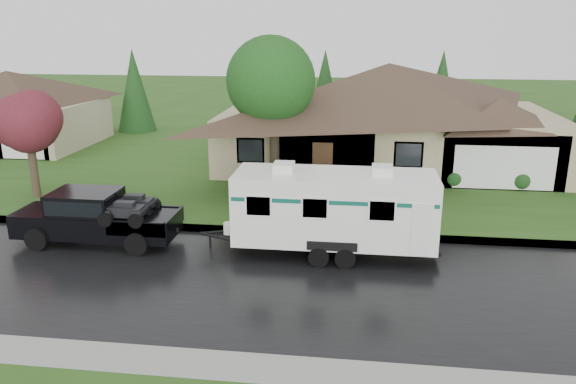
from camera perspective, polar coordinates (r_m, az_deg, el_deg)
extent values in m
plane|color=#254F18|center=(19.52, 5.29, -6.89)|extent=(140.00, 140.00, 0.00)
cube|color=black|center=(17.70, 5.04, -9.44)|extent=(140.00, 8.00, 0.01)
cube|color=gray|center=(21.57, 5.53, -4.33)|extent=(140.00, 0.50, 0.15)
cube|color=#254F18|center=(33.79, 6.28, 3.38)|extent=(140.00, 26.00, 0.15)
cube|color=tan|center=(32.51, 9.87, 5.55)|extent=(18.00, 10.00, 3.00)
pyramid|color=#3A2C20|center=(32.00, 10.24, 12.77)|extent=(19.44, 10.80, 2.60)
cube|color=tan|center=(30.37, 20.32, 3.68)|extent=(5.76, 4.00, 2.70)
cube|color=tan|center=(41.15, -26.11, 6.26)|extent=(10.00, 8.00, 2.80)
pyramid|color=#3A2C20|center=(40.78, -26.73, 10.95)|extent=(10.80, 8.64, 2.00)
cube|color=tan|center=(37.92, -23.89, 5.56)|extent=(3.20, 4.00, 2.52)
cylinder|color=#382B1E|center=(27.15, -1.37, 3.73)|extent=(0.46, 0.46, 3.10)
sphere|color=#20571C|center=(26.60, -1.42, 10.88)|extent=(4.29, 4.29, 4.29)
cylinder|color=#382B1E|center=(28.18, -24.37, 1.75)|extent=(0.37, 0.37, 2.18)
sphere|color=maroon|center=(27.73, -24.96, 6.53)|extent=(3.02, 3.02, 3.02)
sphere|color=#143814|center=(28.52, -2.61, 2.17)|extent=(1.00, 1.00, 1.00)
sphere|color=#143814|center=(28.16, 3.72, 1.96)|extent=(1.00, 1.00, 1.00)
sphere|color=#143814|center=(28.15, 10.13, 1.73)|extent=(1.00, 1.00, 1.00)
sphere|color=#143814|center=(28.50, 16.47, 1.48)|extent=(1.00, 1.00, 1.00)
sphere|color=#143814|center=(29.18, 22.58, 1.22)|extent=(1.00, 1.00, 1.00)
cube|color=black|center=(21.84, -18.79, -2.98)|extent=(5.88, 1.96, 0.84)
cube|color=black|center=(22.78, -23.74, -2.03)|extent=(1.57, 1.91, 0.34)
cube|color=black|center=(21.79, -19.90, -1.05)|extent=(2.35, 1.84, 0.88)
cube|color=black|center=(21.77, -19.91, -0.93)|extent=(2.15, 1.88, 0.54)
cube|color=black|center=(21.04, -14.27, -2.77)|extent=(2.15, 1.86, 0.06)
cylinder|color=black|center=(22.05, -24.14, -4.37)|extent=(0.82, 0.31, 0.82)
cylinder|color=black|center=(23.60, -21.79, -2.76)|extent=(0.82, 0.31, 0.82)
cylinder|color=black|center=(20.40, -15.13, -5.10)|extent=(0.82, 0.31, 0.82)
cylinder|color=black|center=(22.06, -13.28, -3.30)|extent=(0.82, 0.31, 0.82)
cube|color=white|center=(19.39, 4.75, -1.53)|extent=(6.86, 2.35, 2.40)
cube|color=black|center=(19.85, 4.65, -5.23)|extent=(7.25, 1.18, 0.14)
cube|color=#0B4E41|center=(19.23, 4.78, -0.04)|extent=(6.72, 2.37, 0.14)
cube|color=white|center=(19.16, -0.43, 2.53)|extent=(0.69, 0.78, 0.31)
cube|color=white|center=(19.01, 9.57, 2.18)|extent=(0.69, 0.78, 0.31)
cylinder|color=black|center=(18.82, 3.13, -6.62)|extent=(0.69, 0.24, 0.69)
cylinder|color=black|center=(20.96, 3.60, -4.14)|extent=(0.69, 0.24, 0.69)
cylinder|color=black|center=(18.79, 5.83, -6.73)|extent=(0.69, 0.24, 0.69)
cylinder|color=black|center=(20.93, 6.01, -4.23)|extent=(0.69, 0.24, 0.69)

